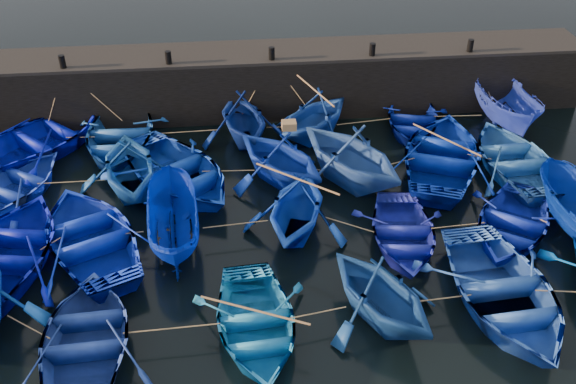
{
  "coord_description": "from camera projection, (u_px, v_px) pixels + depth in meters",
  "views": [
    {
      "loc": [
        -1.73,
        -13.98,
        12.74
      ],
      "look_at": [
        0.0,
        3.2,
        0.7
      ],
      "focal_mm": 40.0,
      "sensor_mm": 36.0,
      "label": 1
    }
  ],
  "objects": [
    {
      "name": "boat_24",
      "position": [
        503.0,
        292.0,
        17.38
      ],
      "size": [
        4.32,
        5.77,
        1.14
      ],
      "primitive_type": "imported",
      "rotation": [
        0.0,
        0.0,
        0.07
      ],
      "color": "blue",
      "rests_on": "ground"
    },
    {
      "name": "boat_7",
      "position": [
        130.0,
        165.0,
        21.65
      ],
      "size": [
        4.32,
        4.78,
        2.21
      ],
      "primitive_type": "imported",
      "rotation": [
        0.0,
        0.0,
        3.32
      ],
      "color": "#134B93",
      "rests_on": "ground"
    },
    {
      "name": "bollard_2",
      "position": [
        272.0,
        53.0,
        25.03
      ],
      "size": [
        0.24,
        0.24,
        0.5
      ],
      "primitive_type": "cylinder",
      "color": "black",
      "rests_on": "quay_top"
    },
    {
      "name": "boat_2",
      "position": [
        243.0,
        118.0,
        24.58
      ],
      "size": [
        4.0,
        4.43,
        2.05
      ],
      "primitive_type": "imported",
      "rotation": [
        0.0,
        0.0,
        0.18
      ],
      "color": "navy",
      "rests_on": "ground"
    },
    {
      "name": "boat_1",
      "position": [
        119.0,
        136.0,
        24.38
      ],
      "size": [
        3.9,
        5.42,
        1.12
      ],
      "primitive_type": "imported",
      "rotation": [
        0.0,
        0.0,
        -0.01
      ],
      "color": "#144795",
      "rests_on": "ground"
    },
    {
      "name": "mooring_ropes",
      "position": [
        276.0,
        158.0,
        22.45
      ],
      "size": [
        18.15,
        11.92,
        2.1
      ],
      "color": "tan",
      "rests_on": "ground"
    },
    {
      "name": "boat_17",
      "position": [
        403.0,
        233.0,
        19.7
      ],
      "size": [
        3.43,
        4.46,
        0.86
      ],
      "primitive_type": "imported",
      "rotation": [
        0.0,
        0.0,
        -0.12
      ],
      "color": "#161F93",
      "rests_on": "ground"
    },
    {
      "name": "bollard_3",
      "position": [
        372.0,
        49.0,
        25.36
      ],
      "size": [
        0.24,
        0.24,
        0.5
      ],
      "primitive_type": "cylinder",
      "color": "black",
      "rests_on": "quay_top"
    },
    {
      "name": "boat_10",
      "position": [
        351.0,
        153.0,
        22.05
      ],
      "size": [
        5.94,
        6.12,
        2.46
      ],
      "primitive_type": "imported",
      "rotation": [
        0.0,
        0.0,
        3.73
      ],
      "color": "#295399",
      "rests_on": "ground"
    },
    {
      "name": "boat_3",
      "position": [
        314.0,
        115.0,
        24.75
      ],
      "size": [
        5.12,
        5.11,
        2.05
      ],
      "primitive_type": "imported",
      "rotation": [
        0.0,
        0.0,
        -0.8
      ],
      "color": "#154098",
      "rests_on": "ground"
    },
    {
      "name": "boat_8",
      "position": [
        176.0,
        172.0,
        22.25
      ],
      "size": [
        6.55,
        6.95,
        1.17
      ],
      "primitive_type": "imported",
      "rotation": [
        0.0,
        0.0,
        0.61
      ],
      "color": "#0B35BA",
      "rests_on": "ground"
    },
    {
      "name": "wooden_crate",
      "position": [
        289.0,
        125.0,
        21.52
      ],
      "size": [
        0.49,
        0.4,
        0.27
      ],
      "primitive_type": "cube",
      "color": "olive",
      "rests_on": "boat_9"
    },
    {
      "name": "bollard_4",
      "position": [
        470.0,
        46.0,
        25.69
      ],
      "size": [
        0.24,
        0.24,
        0.5
      ],
      "primitive_type": "cylinder",
      "color": "black",
      "rests_on": "quay_top"
    },
    {
      "name": "boat_4",
      "position": [
        412.0,
        120.0,
        25.64
      ],
      "size": [
        4.02,
        4.93,
        0.9
      ],
      "primitive_type": "imported",
      "rotation": [
        0.0,
        0.0,
        -0.24
      ],
      "color": "navy",
      "rests_on": "ground"
    },
    {
      "name": "boat_0",
      "position": [
        41.0,
        138.0,
        24.18
      ],
      "size": [
        6.82,
        6.85,
        1.17
      ],
      "primitive_type": "imported",
      "rotation": [
        0.0,
        0.0,
        2.37
      ],
      "color": "#000996",
      "rests_on": "ground"
    },
    {
      "name": "boat_15",
      "position": [
        172.0,
        223.0,
        19.49
      ],
      "size": [
        1.91,
        4.34,
        1.64
      ],
      "primitive_type": "imported",
      "rotation": [
        0.0,
        0.0,
        3.22
      ],
      "color": "#001D98",
      "rests_on": "ground"
    },
    {
      "name": "boat_6",
      "position": [
        11.0,
        187.0,
        21.68
      ],
      "size": [
        5.26,
        5.68,
        0.96
      ],
      "primitive_type": "imported",
      "rotation": [
        0.0,
        0.0,
        2.59
      ],
      "color": "#1531B2",
      "rests_on": "ground"
    },
    {
      "name": "boat_23",
      "position": [
        381.0,
        292.0,
        16.76
      ],
      "size": [
        4.7,
        4.9,
        2.0
      ],
      "primitive_type": "imported",
      "rotation": [
        0.0,
        0.0,
        0.51
      ],
      "color": "navy",
      "rests_on": "ground"
    },
    {
      "name": "ground",
      "position": [
        299.0,
        273.0,
        18.84
      ],
      "size": [
        120.0,
        120.0,
        0.0
      ],
      "primitive_type": "plane",
      "color": "black",
      "rests_on": "ground"
    },
    {
      "name": "boat_16",
      "position": [
        296.0,
        207.0,
        19.83
      ],
      "size": [
        4.35,
        4.7,
        2.04
      ],
      "primitive_type": "imported",
      "rotation": [
        0.0,
        0.0,
        -0.31
      ],
      "color": "#0D3AC2",
      "rests_on": "ground"
    },
    {
      "name": "quay_wall",
      "position": [
        271.0,
        82.0,
        26.69
      ],
      "size": [
        26.0,
        2.5,
        2.5
      ],
      "primitive_type": "cube",
      "color": "black",
      "rests_on": "ground"
    },
    {
      "name": "boat_5",
      "position": [
        505.0,
        105.0,
        25.58
      ],
      "size": [
        1.87,
        4.93,
        1.9
      ],
      "primitive_type": "imported",
      "rotation": [
        0.0,
        0.0,
        0.0
      ],
      "color": "#2237B4",
      "rests_on": "ground"
    },
    {
      "name": "quay_top",
      "position": [
        270.0,
        52.0,
        25.94
      ],
      "size": [
        26.0,
        2.5,
        0.12
      ],
      "primitive_type": "cube",
      "color": "black",
      "rests_on": "quay_wall"
    },
    {
      "name": "boat_13",
      "position": [
        9.0,
        252.0,
        18.79
      ],
      "size": [
        4.7,
        5.97,
        1.12
      ],
      "primitive_type": "imported",
      "rotation": [
        0.0,
        0.0,
        2.98
      ],
      "color": "#000892",
      "rests_on": "ground"
    },
    {
      "name": "boat_9",
      "position": [
        280.0,
        156.0,
        22.18
      ],
      "size": [
        5.25,
        5.35,
        2.14
      ],
      "primitive_type": "imported",
      "rotation": [
        0.0,
        0.0,
        3.79
      ],
      "color": "#0C2C9D",
      "rests_on": "ground"
    },
    {
      "name": "bollard_1",
      "position": [
        168.0,
        57.0,
        24.7
      ],
      "size": [
        0.24,
        0.24,
        0.5
      ],
      "primitive_type": "cylinder",
      "color": "black",
      "rests_on": "quay_top"
    },
    {
      "name": "boat_22",
      "position": [
        255.0,
        324.0,
        16.58
      ],
      "size": [
        3.47,
        4.62,
        0.91
      ],
      "primitive_type": "imported",
      "rotation": [
        0.0,
        0.0,
        0.08
      ],
      "color": "blue",
      "rests_on": "ground"
    },
    {
      "name": "boat_12",
      "position": [
        516.0,
        158.0,
        23.09
      ],
      "size": [
        3.92,
        5.28,
        1.05
      ],
      "primitive_type": "imported",
      "rotation": [
        0.0,
        0.0,
        3.2
      ],
      "color": "blue",
      "rests_on": "ground"
    },
    {
      "name": "boat_14",
      "position": [
        91.0,
        236.0,
        19.4
      ],
      "size": [
        5.73,
        6.48,
        1.11
      ],
      "primitive_type": "imported",
      "rotation": [
        0.0,
        0.0,
        3.57
      ],
      "color": "#0721C0",
      "rests_on": "ground"
    },
    {
      "name": "bollard_0",
      "position": [
        62.0,
        62.0,
        24.38
      ],
      "size": [
        0.24,
        0.24,
        0.5
      ],
      "primitive_type": "cylinder",
      "color": "black",
      "rests_on": "quay_top"
    },
    {
      "name": "loose_oars",
      "position": [
        335.0,
        168.0,
        20.62
      ],
      "size": [
        9.52,
        12.19,
        1.19
      ],
      "color": "#99724C",
      "rests_on": "ground"
    },
    {
      "name": "boat_21",
      "position": [
        87.0,
        338.0,
        16.15
      ],
      "size": [
        3.58,
        4.86,
        0.98
      ],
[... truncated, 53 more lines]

